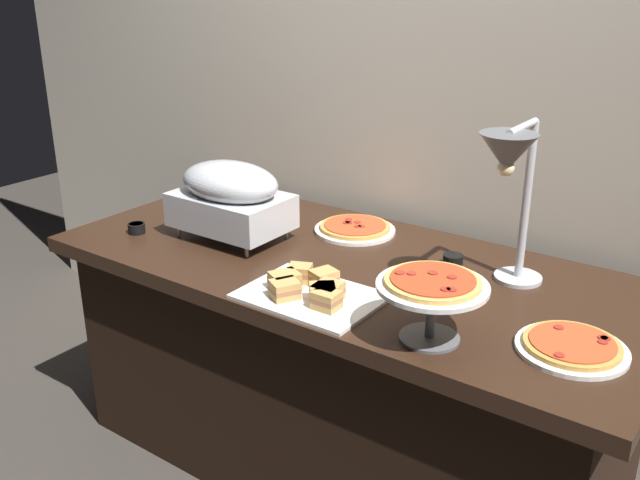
% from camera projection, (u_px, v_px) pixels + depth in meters
% --- Properties ---
extents(ground_plane, '(8.00, 8.00, 0.00)m').
position_uv_depth(ground_plane, '(344.00, 460.00, 2.50)').
color(ground_plane, '#38332D').
extents(back_wall, '(4.40, 0.04, 2.40)m').
position_uv_depth(back_wall, '(429.00, 98.00, 2.44)').
color(back_wall, beige).
rests_on(back_wall, ground_plane).
extents(buffet_table, '(1.90, 0.84, 0.76)m').
position_uv_depth(buffet_table, '(345.00, 365.00, 2.36)').
color(buffet_table, black).
rests_on(buffet_table, ground_plane).
extents(chafing_dish, '(0.38, 0.25, 0.26)m').
position_uv_depth(chafing_dish, '(231.00, 196.00, 2.37)').
color(chafing_dish, '#B7BABF').
rests_on(chafing_dish, buffet_table).
extents(heat_lamp, '(0.15, 0.33, 0.48)m').
position_uv_depth(heat_lamp, '(511.00, 169.00, 1.85)').
color(heat_lamp, '#B7BABF').
rests_on(heat_lamp, buffet_table).
extents(pizza_plate_front, '(0.28, 0.28, 0.03)m').
position_uv_depth(pizza_plate_front, '(355.00, 228.00, 2.46)').
color(pizza_plate_front, white).
rests_on(pizza_plate_front, buffet_table).
extents(pizza_plate_center, '(0.27, 0.27, 0.03)m').
position_uv_depth(pizza_plate_center, '(572.00, 347.00, 1.70)').
color(pizza_plate_center, white).
rests_on(pizza_plate_center, buffet_table).
extents(pizza_plate_raised_stand, '(0.28, 0.28, 0.17)m').
position_uv_depth(pizza_plate_raised_stand, '(432.00, 290.00, 1.71)').
color(pizza_plate_raised_stand, '#595B60').
rests_on(pizza_plate_raised_stand, buffet_table).
extents(sandwich_platter, '(0.38, 0.28, 0.06)m').
position_uv_depth(sandwich_platter, '(310.00, 291.00, 1.97)').
color(sandwich_platter, white).
rests_on(sandwich_platter, buffet_table).
extents(sauce_cup_near, '(0.06, 0.06, 0.04)m').
position_uv_depth(sauce_cup_near, '(453.00, 260.00, 2.19)').
color(sauce_cup_near, black).
rests_on(sauce_cup_near, buffet_table).
extents(sauce_cup_far, '(0.06, 0.06, 0.03)m').
position_uv_depth(sauce_cup_far, '(137.00, 228.00, 2.45)').
color(sauce_cup_far, black).
rests_on(sauce_cup_far, buffet_table).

